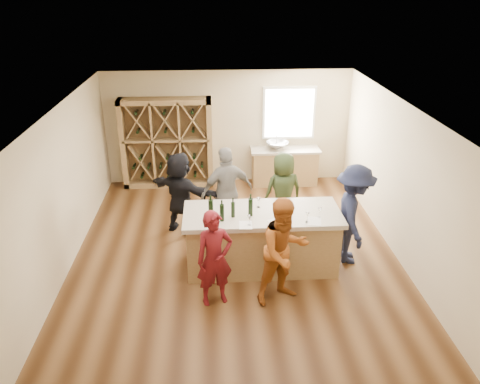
{
  "coord_description": "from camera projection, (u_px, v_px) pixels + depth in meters",
  "views": [
    {
      "loc": [
        -0.37,
        -7.66,
        4.75
      ],
      "look_at": [
        0.1,
        0.2,
        1.15
      ],
      "focal_mm": 35.0,
      "sensor_mm": 36.0,
      "label": 1
    }
  ],
  "objects": [
    {
      "name": "wine_glass_e",
      "position": [
        320.0,
        213.0,
        7.85
      ],
      "size": [
        0.08,
        0.08,
        0.17
      ],
      "primitive_type": "cone",
      "rotation": [
        0.0,
        0.0,
        -0.26
      ],
      "color": "white",
      "rests_on": "tasting_counter_top"
    },
    {
      "name": "window_frame",
      "position": [
        289.0,
        113.0,
        11.45
      ],
      "size": [
        1.3,
        0.06,
        1.3
      ],
      "primitive_type": "cube",
      "color": "white",
      "rests_on": "wall_back"
    },
    {
      "name": "tasting_menu_b",
      "position": [
        277.0,
        223.0,
        7.71
      ],
      "size": [
        0.32,
        0.37,
        0.0
      ],
      "primitive_type": "cube",
      "rotation": [
        0.0,
        0.0,
        0.36
      ],
      "color": "white",
      "rests_on": "tasting_counter_top"
    },
    {
      "name": "wine_glass_f",
      "position": [
        258.0,
        203.0,
        8.2
      ],
      "size": [
        0.07,
        0.07,
        0.18
      ],
      "primitive_type": "cone",
      "color": "white",
      "rests_on": "tasting_counter_top"
    },
    {
      "name": "person_far_mid",
      "position": [
        227.0,
        192.0,
        9.2
      ],
      "size": [
        1.21,
        0.9,
        1.84
      ],
      "primitive_type": "imported",
      "rotation": [
        0.0,
        0.0,
        3.51
      ],
      "color": "slate",
      "rests_on": "floor"
    },
    {
      "name": "back_counter_top",
      "position": [
        285.0,
        150.0,
        11.56
      ],
      "size": [
        1.7,
        0.62,
        0.06
      ],
      "primitive_type": "cube",
      "color": "#ADA18D",
      "rests_on": "back_counter_base"
    },
    {
      "name": "person_near_right",
      "position": [
        284.0,
        251.0,
        7.26
      ],
      "size": [
        0.98,
        0.78,
        1.78
      ],
      "primitive_type": "imported",
      "rotation": [
        0.0,
        0.0,
        0.41
      ],
      "color": "#994C19",
      "rests_on": "floor"
    },
    {
      "name": "tasting_menu_a",
      "position": [
        246.0,
        225.0,
        7.64
      ],
      "size": [
        0.22,
        0.3,
        0.0
      ],
      "primitive_type": "cube",
      "rotation": [
        0.0,
        0.0,
        -0.04
      ],
      "color": "white",
      "rests_on": "tasting_counter_top"
    },
    {
      "name": "wine_bottle_e",
      "position": [
        251.0,
        207.0,
        7.88
      ],
      "size": [
        0.09,
        0.09,
        0.31
      ],
      "primitive_type": "cylinder",
      "rotation": [
        0.0,
        0.0,
        -0.14
      ],
      "color": "black",
      "rests_on": "tasting_counter_top"
    },
    {
      "name": "person_server",
      "position": [
        353.0,
        215.0,
        8.3
      ],
      "size": [
        0.71,
        1.26,
        1.86
      ],
      "primitive_type": "imported",
      "rotation": [
        0.0,
        0.0,
        1.44
      ],
      "color": "#191E38",
      "rests_on": "floor"
    },
    {
      "name": "back_counter_base",
      "position": [
        284.0,
        167.0,
        11.75
      ],
      "size": [
        1.6,
        0.58,
        0.86
      ],
      "primitive_type": "cube",
      "color": "olive",
      "rests_on": "floor"
    },
    {
      "name": "person_far_right",
      "position": [
        283.0,
        192.0,
        9.44
      ],
      "size": [
        0.91,
        0.71,
        1.65
      ],
      "primitive_type": "imported",
      "rotation": [
        0.0,
        0.0,
        3.39
      ],
      "color": "#263319",
      "rests_on": "floor"
    },
    {
      "name": "faucet",
      "position": [
        276.0,
        141.0,
        11.63
      ],
      "size": [
        0.02,
        0.02,
        0.3
      ],
      "primitive_type": "cylinder",
      "color": "silver",
      "rests_on": "back_counter_top"
    },
    {
      "name": "wine_glass_d",
      "position": [
        290.0,
        210.0,
        7.94
      ],
      "size": [
        0.09,
        0.09,
        0.18
      ],
      "primitive_type": "cone",
      "rotation": [
        0.0,
        0.0,
        -0.36
      ],
      "color": "white",
      "rests_on": "tasting_counter_top"
    },
    {
      "name": "floor",
      "position": [
        235.0,
        253.0,
        8.97
      ],
      "size": [
        6.0,
        7.0,
        0.1
      ],
      "primitive_type": "cube",
      "color": "#55351B",
      "rests_on": "ground"
    },
    {
      "name": "person_far_left",
      "position": [
        180.0,
        193.0,
        9.32
      ],
      "size": [
        1.63,
        1.35,
        1.7
      ],
      "primitive_type": "imported",
      "rotation": [
        0.0,
        0.0,
        2.55
      ],
      "color": "black",
      "rests_on": "floor"
    },
    {
      "name": "window_pane",
      "position": [
        289.0,
        113.0,
        11.42
      ],
      "size": [
        1.18,
        0.01,
        1.18
      ],
      "primitive_type": "cube",
      "color": "white",
      "rests_on": "wall_back"
    },
    {
      "name": "wall_front",
      "position": [
        251.0,
        313.0,
        5.14
      ],
      "size": [
        6.0,
        0.1,
        2.8
      ],
      "primitive_type": "cube",
      "color": "#CAB892",
      "rests_on": "ground"
    },
    {
      "name": "wine_glass_a",
      "position": [
        249.0,
        221.0,
        7.6
      ],
      "size": [
        0.07,
        0.07,
        0.17
      ],
      "primitive_type": "cone",
      "rotation": [
        0.0,
        0.0,
        0.15
      ],
      "color": "white",
      "rests_on": "tasting_counter_top"
    },
    {
      "name": "tasting_counter_base",
      "position": [
        262.0,
        241.0,
        8.3
      ],
      "size": [
        2.6,
        1.0,
        1.0
      ],
      "primitive_type": "cube",
      "color": "olive",
      "rests_on": "floor"
    },
    {
      "name": "ceiling",
      "position": [
        235.0,
        104.0,
        7.76
      ],
      "size": [
        6.0,
        7.0,
        0.1
      ],
      "primitive_type": "cube",
      "color": "white",
      "rests_on": "ground"
    },
    {
      "name": "wall_right",
      "position": [
        402.0,
        180.0,
        8.53
      ],
      "size": [
        0.1,
        7.0,
        2.8
      ],
      "primitive_type": "cube",
      "color": "#CAB892",
      "rests_on": "ground"
    },
    {
      "name": "tasting_counter_top",
      "position": [
        262.0,
        214.0,
        8.07
      ],
      "size": [
        2.72,
        1.12,
        0.08
      ],
      "primitive_type": "cube",
      "color": "#ADA18D",
      "rests_on": "tasting_counter_base"
    },
    {
      "name": "wine_bottle_b",
      "position": [
        222.0,
        213.0,
        7.72
      ],
      "size": [
        0.09,
        0.09,
        0.3
      ],
      "primitive_type": "cylinder",
      "rotation": [
        0.0,
        0.0,
        -0.34
      ],
      "color": "black",
      "rests_on": "tasting_counter_top"
    },
    {
      "name": "sink",
      "position": [
        277.0,
        145.0,
        11.49
      ],
      "size": [
        0.54,
        0.54,
        0.19
      ],
      "primitive_type": "imported",
      "color": "silver",
      "rests_on": "back_counter_top"
    },
    {
      "name": "wine_bottle_a",
      "position": [
        211.0,
        209.0,
        7.79
      ],
      "size": [
        0.09,
        0.09,
        0.33
      ],
      "primitive_type": "cylinder",
      "rotation": [
        0.0,
        0.0,
        -0.14
      ],
      "color": "black",
      "rests_on": "tasting_counter_top"
    },
    {
      "name": "wall_back",
      "position": [
        228.0,
        127.0,
        11.59
      ],
      "size": [
        6.0,
        0.1,
        2.8
      ],
      "primitive_type": "cube",
      "color": "#CAB892",
      "rests_on": "ground"
    },
    {
      "name": "person_near_left",
      "position": [
        215.0,
        259.0,
        7.23
      ],
      "size": [
        0.68,
        0.57,
        1.6
      ],
      "primitive_type": "imported",
      "rotation": [
        0.0,
        0.0,
        0.29
      ],
      "color": "#590F14",
      "rests_on": "floor"
    },
    {
      "name": "wine_glass_b",
      "position": [
        278.0,
        221.0,
        7.59
      ],
      "size": [
        0.08,
        0.08,
        0.18
      ],
      "primitive_type": "cone",
      "rotation": [
        0.0,
        0.0,
        0.13
      ],
      "color": "white",
      "rests_on": "tasting_counter_top"
    },
    {
      "name": "wine_bottle_c",
      "position": [
        233.0,
        210.0,
        7.85
      ],
      "size": [
        0.09,
        0.09,
        0.27
      ],
      "primitive_type": "cylinder",
      "rotation": [
        0.0,
        0.0,
        -0.43
      ],
      "color": "black",
      "rests_on": "tasting_counter_top"
    },
    {
      "name": "tasting_menu_c",
      "position": [
        314.0,
        221.0,
        7.76
      ],
      "size": [
        0.28,
        0.35,
        0.0
      ],
      "primitive_type": "cube",
      "rotation": [
        0.0,
        0.0,
        -0.2
      ],
      "color": "white",
      "rests_on": "tasting_counter_top"
    },
    {
      "name": "wine_glass_c",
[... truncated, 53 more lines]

